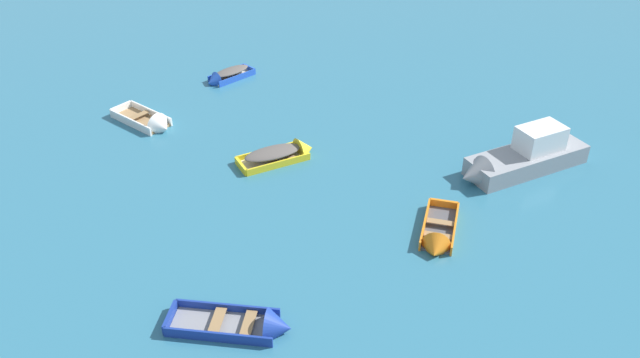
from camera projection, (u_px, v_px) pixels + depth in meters
The scene contains 6 objects.
motor_launch_grey_back_row_left at pixel (520, 158), 30.86m from camera, with size 6.46×5.40×2.36m.
rowboat_white_midfield_right at pixel (153, 124), 34.68m from camera, with size 4.05×3.09×1.32m.
rowboat_yellow_near_camera at pixel (286, 153), 32.04m from camera, with size 3.84×3.35×1.29m.
rowboat_orange_near_left at pixel (437, 240), 26.51m from camera, with size 1.60×3.74×1.18m.
rowboat_deep_blue_far_right at pixel (257, 326), 22.57m from camera, with size 4.36×1.59×1.31m.
rowboat_blue_cluster_inner at pixel (225, 76), 39.52m from camera, with size 2.72×3.17×1.05m.
Camera 1 is at (4.20, -6.60, 16.74)m, focal length 37.14 mm.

